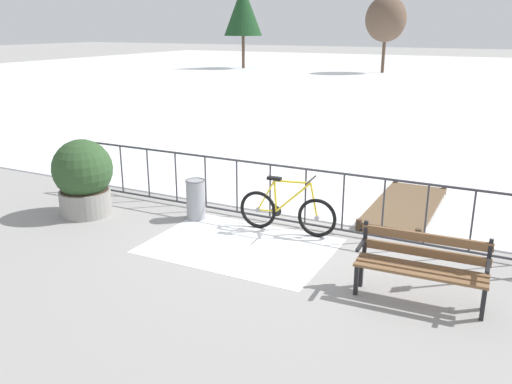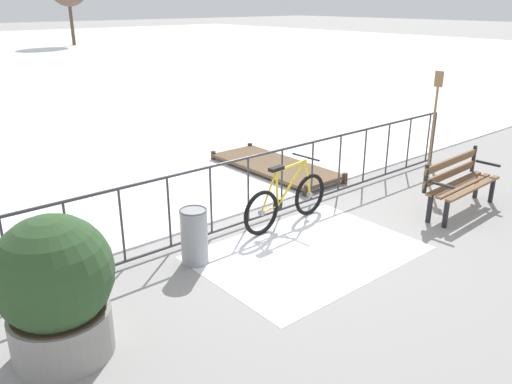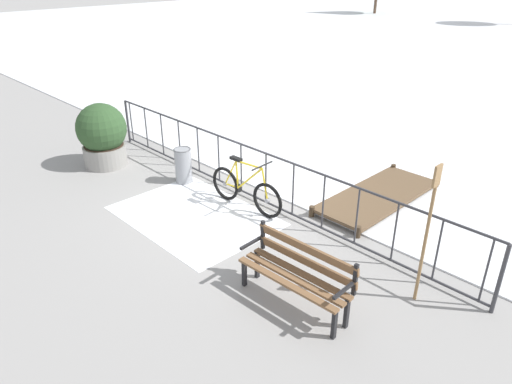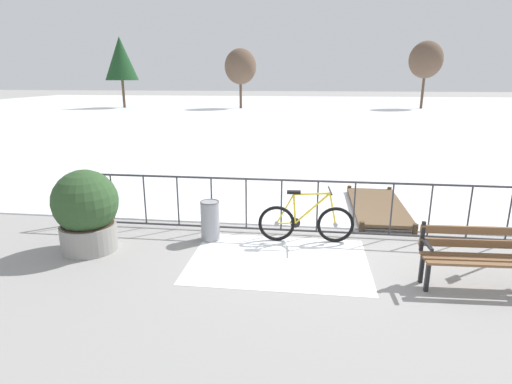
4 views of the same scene
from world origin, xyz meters
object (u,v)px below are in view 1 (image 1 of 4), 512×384
at_px(trash_bin, 196,199).
at_px(park_bench, 422,262).
at_px(planter_with_shrub, 83,177).
at_px(bicycle_near_railing, 287,211).

bearing_deg(trash_bin, park_bench, -16.18).
height_order(planter_with_shrub, trash_bin, planter_with_shrub).
distance_m(bicycle_near_railing, park_bench, 2.79).
bearing_deg(trash_bin, bicycle_near_railing, 4.46).
height_order(bicycle_near_railing, trash_bin, bicycle_near_railing).
distance_m(bicycle_near_railing, trash_bin, 1.72).
bearing_deg(bicycle_near_railing, trash_bin, -175.54).
bearing_deg(bicycle_near_railing, planter_with_shrub, -167.07).
bearing_deg(planter_with_shrub, park_bench, -4.65).
height_order(park_bench, planter_with_shrub, planter_with_shrub).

